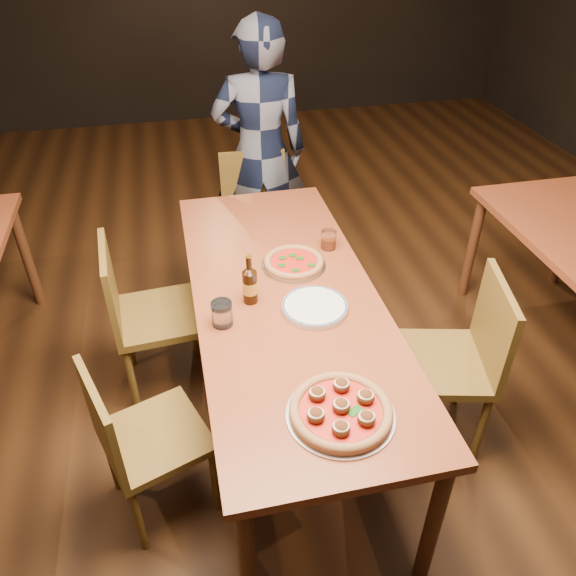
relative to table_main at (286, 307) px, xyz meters
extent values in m
plane|color=black|center=(0.00, 0.00, -0.68)|extent=(9.00, 9.00, 0.00)
cube|color=brown|center=(0.00, 0.00, 0.05)|extent=(0.80, 2.00, 0.04)
cylinder|color=#532C17|center=(-0.34, -0.94, -0.32)|extent=(0.06, 0.06, 0.71)
cylinder|color=#532C17|center=(-0.34, 0.94, -0.32)|extent=(0.06, 0.06, 0.71)
cylinder|color=#532C17|center=(0.34, -0.94, -0.32)|extent=(0.06, 0.06, 0.71)
cylinder|color=#532C17|center=(0.34, 0.94, -0.32)|extent=(0.06, 0.06, 0.71)
cylinder|color=#532C17|center=(-1.36, 1.24, -0.32)|extent=(0.06, 0.06, 0.71)
cylinder|color=#532C17|center=(1.36, 0.74, -0.32)|extent=(0.06, 0.06, 0.71)
cylinder|color=#532C17|center=(2.04, 0.74, -0.32)|extent=(0.06, 0.06, 0.71)
cylinder|color=#B7B7BF|center=(0.04, -0.71, 0.07)|extent=(0.37, 0.37, 0.01)
cylinder|color=tan|center=(0.04, -0.71, 0.09)|extent=(0.35, 0.35, 0.02)
torus|color=tan|center=(0.04, -0.71, 0.10)|extent=(0.35, 0.35, 0.03)
cylinder|color=#AF0A1E|center=(0.04, -0.71, 0.10)|extent=(0.28, 0.28, 0.00)
cylinder|color=#B7B7BF|center=(0.09, 0.21, 0.07)|extent=(0.30, 0.30, 0.01)
cylinder|color=tan|center=(0.09, 0.21, 0.09)|extent=(0.28, 0.28, 0.02)
torus|color=tan|center=(0.09, 0.21, 0.10)|extent=(0.28, 0.28, 0.03)
cylinder|color=#AF0A1E|center=(0.09, 0.21, 0.10)|extent=(0.21, 0.21, 0.00)
cylinder|color=white|center=(0.10, -0.13, 0.08)|extent=(0.28, 0.28, 0.03)
cylinder|color=black|center=(-0.16, -0.02, 0.15)|extent=(0.06, 0.06, 0.15)
cylinder|color=black|center=(-0.16, -0.02, 0.26)|extent=(0.02, 0.02, 0.08)
cylinder|color=gold|center=(-0.16, -0.02, 0.15)|extent=(0.06, 0.06, 0.06)
cylinder|color=white|center=(-0.29, -0.14, 0.13)|extent=(0.09, 0.09, 0.11)
cylinder|color=#8D330F|center=(0.29, 0.33, 0.12)|extent=(0.08, 0.08, 0.09)
imported|color=black|center=(0.14, 1.42, 0.14)|extent=(0.64, 0.45, 1.64)
camera|label=1|loc=(-0.42, -1.93, 1.55)|focal=35.00mm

